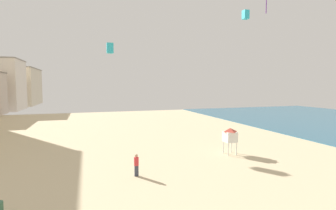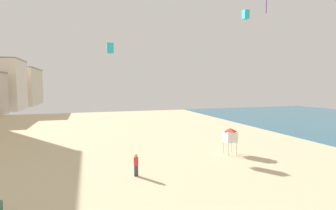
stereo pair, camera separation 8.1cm
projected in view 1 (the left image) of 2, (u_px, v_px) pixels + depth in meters
The scene contains 5 objects.
boardwalk_hotel_furthest at pixel (14, 87), 86.05m from camera, with size 14.41×20.90×12.60m.
kite_flyer at pixel (136, 164), 18.52m from camera, with size 0.34×0.34×1.64m.
lifeguard_stand at pixel (230, 135), 24.43m from camera, with size 1.10×1.10×2.55m.
kite_cyan_box at pixel (246, 15), 26.31m from camera, with size 0.57×0.57×0.90m.
kite_cyan_box_2 at pixel (110, 48), 30.58m from camera, with size 0.78×0.78×1.22m.
Camera 1 is at (-2.41, -5.21, 6.63)m, focal length 27.07 mm.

